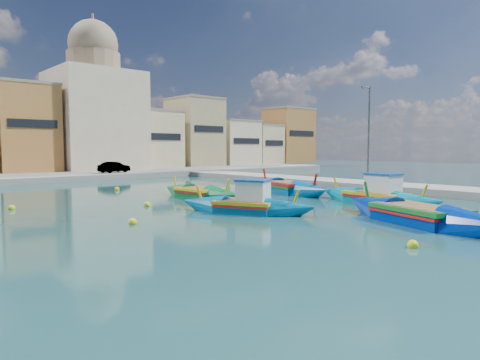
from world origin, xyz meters
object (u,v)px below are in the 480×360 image
church_block (95,106)px  luzzu_green (200,194)px  luzzu_blue_south (419,217)px  luzzu_cyan_mid (287,189)px  luzzu_blue_cabin (246,207)px  luzzu_turquoise_cabin (376,198)px  quay_street_lamp (368,134)px

church_block → luzzu_green: size_ratio=2.56×
church_block → luzzu_blue_south: size_ratio=1.98×
luzzu_cyan_mid → luzzu_blue_cabin: bearing=-149.7°
luzzu_turquoise_cabin → luzzu_blue_south: 6.72m
quay_street_lamp → luzzu_blue_cabin: size_ratio=1.09×
luzzu_blue_cabin → luzzu_blue_south: 7.97m
church_block → luzzu_green: 31.61m
luzzu_green → luzzu_blue_south: bearing=-84.1°
quay_street_lamp → luzzu_turquoise_cabin: quay_street_lamp is taller
luzzu_turquoise_cabin → luzzu_cyan_mid: (0.56, 7.47, -0.04)m
church_block → quay_street_lamp: 35.04m
quay_street_lamp → luzzu_green: size_ratio=1.07×
luzzu_blue_south → luzzu_turquoise_cabin: bearing=45.6°
luzzu_cyan_mid → luzzu_green: size_ratio=1.29×
luzzu_turquoise_cabin → luzzu_green: (-6.13, 9.11, -0.08)m
quay_street_lamp → luzzu_blue_cabin: quay_street_lamp is taller
church_block → quay_street_lamp: size_ratio=2.39×
quay_street_lamp → luzzu_blue_south: bearing=-140.4°
luzzu_turquoise_cabin → luzzu_green: size_ratio=1.17×
quay_street_lamp → luzzu_cyan_mid: size_ratio=0.83×
church_block → luzzu_blue_south: church_block is taller
luzzu_turquoise_cabin → luzzu_blue_cabin: (-8.22, 2.35, -0.02)m
quay_street_lamp → luzzu_blue_south: quay_street_lamp is taller
luzzu_blue_cabin → luzzu_blue_south: size_ratio=0.76×
church_block → luzzu_green: bearing=-101.2°
luzzu_turquoise_cabin → luzzu_cyan_mid: bearing=85.7°
luzzu_cyan_mid → church_block: bearing=91.4°
luzzu_cyan_mid → luzzu_blue_south: 13.36m
luzzu_turquoise_cabin → luzzu_green: bearing=123.9°
luzzu_turquoise_cabin → luzzu_blue_cabin: size_ratio=1.19×
luzzu_blue_cabin → luzzu_green: 7.08m
church_block → luzzu_blue_cabin: bearing=-102.3°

